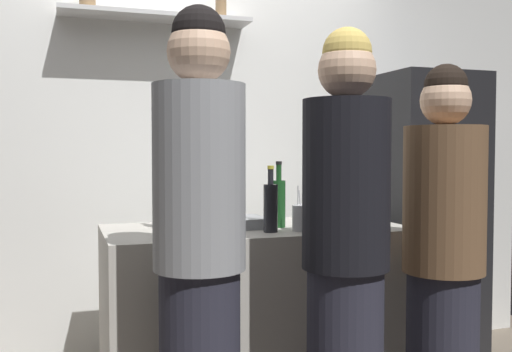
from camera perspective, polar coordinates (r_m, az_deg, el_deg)
name	(u,v)px	position (r m, az deg, el deg)	size (l,w,h in m)	color
back_wall_assembly	(181,148)	(3.52, -7.26, 2.76)	(4.80, 0.32, 2.60)	white
refrigerator	(421,219)	(3.72, 15.76, -4.03)	(0.56, 0.64, 1.74)	black
counter	(256,319)	(2.97, 0.00, -13.75)	(1.46, 0.70, 0.91)	#B7B2A8
baking_pan	(230,223)	(2.84, -2.55, -4.56)	(0.34, 0.24, 0.05)	gray
utensil_holder	(303,218)	(2.74, 4.63, -4.07)	(0.10, 0.10, 0.21)	#B2B2B7
wine_bottle_dark_glass	(271,206)	(2.69, 1.43, -2.96)	(0.07, 0.07, 0.31)	black
wine_bottle_green_glass	(279,202)	(2.86, 2.23, -2.52)	(0.07, 0.07, 0.32)	#19471E
wine_bottle_pale_glass	(165,202)	(2.84, -8.80, -2.55)	(0.07, 0.07, 0.34)	#B2BFB2
water_bottle_plastic	(182,208)	(2.67, -7.20, -3.13)	(0.09, 0.09, 0.25)	silver
person_blonde	(346,255)	(2.33, 8.71, -7.64)	(0.34, 0.34, 1.76)	#262633
person_brown_jacket	(443,263)	(2.61, 17.76, -8.07)	(0.34, 0.34, 1.65)	#262633
person_grey_hoodie	(200,254)	(2.17, -5.51, -7.54)	(0.34, 0.34, 1.81)	#262633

